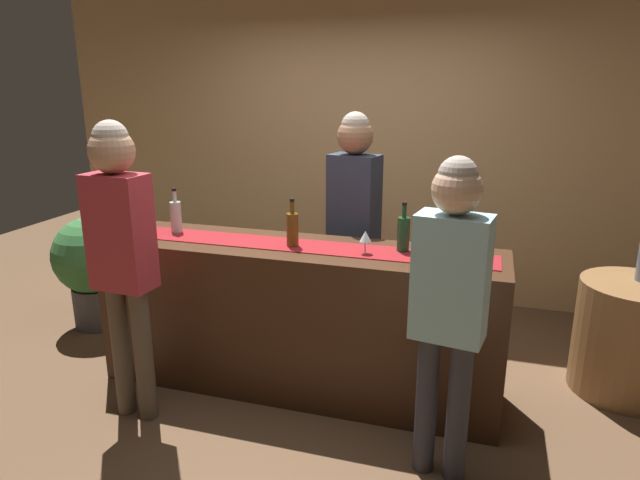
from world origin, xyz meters
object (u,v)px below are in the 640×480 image
Objects in this scene: wine_glass_near_customer at (365,237)px; customer_sipping at (450,290)px; wine_bottle_green at (403,233)px; round_side_table at (630,338)px; wine_bottle_amber at (292,229)px; wine_glass_mid_counter at (482,249)px; potted_plant_tall at (93,264)px; bartender at (354,208)px; wine_bottle_clear at (176,216)px; customer_browsing at (121,241)px.

customer_sipping is at bearing -46.07° from wine_glass_near_customer.
wine_bottle_green is 1.66m from round_side_table.
wine_bottle_amber reaches higher than wine_glass_mid_counter.
customer_sipping is 1.79× the size of potted_plant_tall.
bartender reaches higher than round_side_table.
wine_glass_near_customer is (1.32, -0.11, -0.01)m from wine_bottle_clear.
wine_glass_mid_counter is 0.19× the size of round_side_table.
customer_sipping is at bearing 136.22° from bartender.
customer_sipping is 2.22× the size of round_side_table.
wine_bottle_green is at bearing 28.61° from customer_browsing.
wine_bottle_amber is 0.65m from bartender.
wine_bottle_amber is 0.33× the size of potted_plant_tall.
wine_bottle_green is at bearing 143.70° from bartender.
wine_glass_near_customer is at bearing 143.05° from customer_sipping.
wine_glass_near_customer is 0.77m from customer_sipping.
potted_plant_tall is at bearing 160.36° from wine_bottle_clear.
wine_bottle_amber reaches higher than round_side_table.
bartender is at bearing 131.69° from customer_sipping.
customer_sipping is at bearing -132.74° from round_side_table.
wine_bottle_green is at bearing 125.07° from customer_sipping.
bartender is 1.07× the size of customer_sipping.
customer_browsing reaches higher than potted_plant_tall.
wine_glass_mid_counter is at bearing -4.84° from wine_glass_near_customer.
wine_glass_mid_counter reaches higher than potted_plant_tall.
wine_bottle_clear is at bearing -170.12° from round_side_table.
customer_browsing is 1.59m from potted_plant_tall.
wine_glass_mid_counter is 1.99m from customer_browsing.
bartender is 2.20m from potted_plant_tall.
wine_bottle_green is 0.24m from wine_glass_near_customer.
wine_bottle_amber is at bearing 177.13° from wine_glass_near_customer.
round_side_table is at bearing 56.39° from customer_sipping.
wine_bottle_clear is 1.33m from wine_glass_near_customer.
round_side_table is at bearing 2.12° from potted_plant_tall.
round_side_table is (2.89, 1.17, -0.73)m from customer_browsing.
wine_bottle_clear is 0.87m from wine_bottle_amber.
wine_glass_mid_counter is at bearing -21.24° from wine_bottle_green.
wine_glass_near_customer is 0.16× the size of potted_plant_tall.
customer_browsing reaches higher than wine_glass_mid_counter.
wine_bottle_clear is at bearing 98.54° from customer_browsing.
wine_glass_near_customer is at bearing -2.87° from wine_bottle_amber.
potted_plant_tall is (-2.12, -0.16, -0.57)m from bartender.
wine_bottle_clear is at bearing -19.64° from potted_plant_tall.
customer_sipping reaches higher than wine_glass_near_customer.
wine_glass_mid_counter is (1.12, -0.08, -0.01)m from wine_bottle_amber.
potted_plant_tall is at bearing 140.33° from customer_browsing.
potted_plant_tall is (-1.07, 1.03, -0.57)m from customer_browsing.
wine_glass_near_customer is at bearing -149.31° from wine_bottle_green.
customer_browsing is (-1.05, -1.18, 0.00)m from bartender.
wine_bottle_green is 0.66m from bartender.
wine_bottle_clear is 1.99m from wine_glass_mid_counter.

